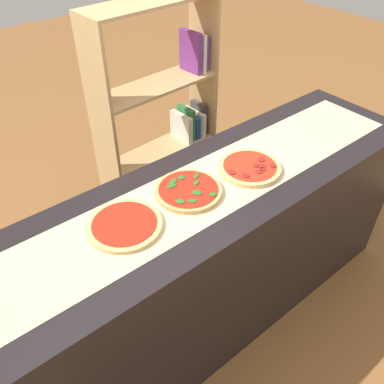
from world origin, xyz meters
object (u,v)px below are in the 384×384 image
Objects in this scene: pizza_pepperoni_2 at (250,168)px; bookshelf at (169,120)px; pizza_plain_0 at (125,225)px; pizza_spinach_1 at (188,190)px.

bookshelf reaches higher than pizza_pepperoni_2.
pizza_pepperoni_2 is 1.02m from bookshelf.
pizza_pepperoni_2 reaches higher than pizza_plain_0.
pizza_plain_0 is at bearing -133.95° from bookshelf.
bookshelf is (0.24, 0.96, -0.25)m from pizza_pepperoni_2.
bookshelf is at bearing 76.17° from pizza_pepperoni_2.
pizza_plain_0 is 0.65m from pizza_pepperoni_2.
bookshelf is (0.56, 0.91, -0.25)m from pizza_spinach_1.
pizza_plain_0 is 0.32m from pizza_spinach_1.
bookshelf is at bearing 58.39° from pizza_spinach_1.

